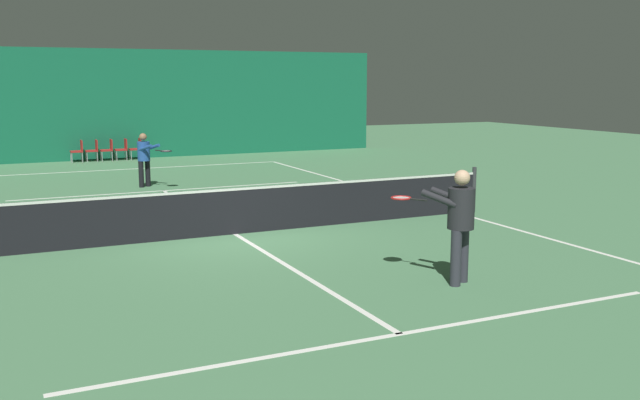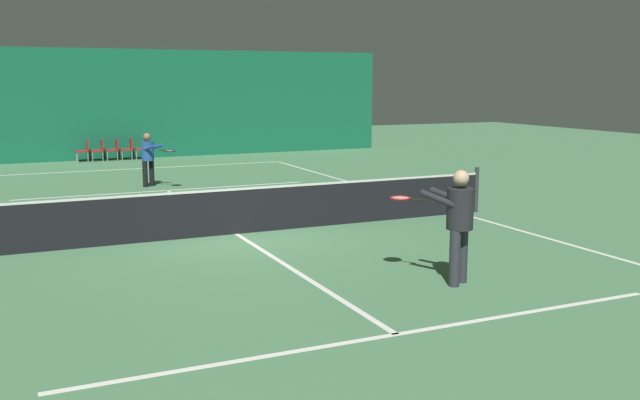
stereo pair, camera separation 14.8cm
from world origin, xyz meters
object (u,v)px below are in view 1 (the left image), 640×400
(courtside_chair_0, at_px, (78,150))
(courtside_chair_2, at_px, (108,148))
(tennis_net, at_px, (235,210))
(player_far, at_px, (145,156))
(courtside_chair_1, at_px, (93,149))
(player_near, at_px, (458,218))
(courtside_chair_4, at_px, (137,147))
(courtside_chair_3, at_px, (123,148))

(courtside_chair_0, xyz_separation_m, courtside_chair_2, (1.10, 0.00, 0.00))
(tennis_net, relative_size, player_far, 7.62)
(courtside_chair_0, relative_size, courtside_chair_1, 1.00)
(tennis_net, height_order, courtside_chair_0, tennis_net)
(tennis_net, relative_size, courtside_chair_2, 14.29)
(player_near, bearing_deg, courtside_chair_2, -24.23)
(courtside_chair_4, bearing_deg, tennis_net, -3.50)
(player_near, bearing_deg, player_far, -19.97)
(tennis_net, distance_m, courtside_chair_4, 14.93)
(player_near, distance_m, courtside_chair_4, 19.78)
(courtside_chair_1, xyz_separation_m, courtside_chair_4, (1.66, 0.00, 0.00))
(player_near, distance_m, player_far, 12.41)
(player_far, bearing_deg, courtside_chair_4, 142.07)
(courtside_chair_0, xyz_separation_m, courtside_chair_3, (1.66, 0.00, 0.00))
(player_far, height_order, courtside_chair_0, player_far)
(player_far, bearing_deg, player_near, -18.34)
(player_far, distance_m, courtside_chair_3, 7.59)
(player_near, height_order, player_far, player_near)
(courtside_chair_4, bearing_deg, player_near, 3.05)
(courtside_chair_3, bearing_deg, tennis_net, -1.38)
(player_near, distance_m, courtside_chair_0, 20.02)
(player_near, relative_size, courtside_chair_3, 2.10)
(courtside_chair_1, height_order, courtside_chair_2, same)
(courtside_chair_1, bearing_deg, tennis_net, 2.87)
(courtside_chair_3, bearing_deg, player_far, -4.96)
(tennis_net, distance_m, courtside_chair_2, 14.90)
(courtside_chair_1, height_order, courtside_chair_3, same)
(player_near, relative_size, courtside_chair_2, 2.10)
(player_far, xyz_separation_m, courtside_chair_4, (1.21, 7.55, -0.43))
(player_far, height_order, courtside_chair_1, player_far)
(player_near, height_order, courtside_chair_3, player_near)
(courtside_chair_0, relative_size, courtside_chair_4, 1.00)
(courtside_chair_1, relative_size, courtside_chair_4, 1.00)
(player_near, height_order, courtside_chair_0, player_near)
(courtside_chair_3, bearing_deg, player_near, 4.65)
(player_far, distance_m, courtside_chair_1, 7.58)
(player_far, relative_size, courtside_chair_2, 1.88)
(courtside_chair_0, bearing_deg, courtside_chair_3, 90.00)
(courtside_chair_1, bearing_deg, courtside_chair_4, 90.00)
(courtside_chair_4, bearing_deg, player_far, -9.09)
(courtside_chair_1, bearing_deg, courtside_chair_2, 90.00)
(courtside_chair_0, relative_size, courtside_chair_2, 1.00)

